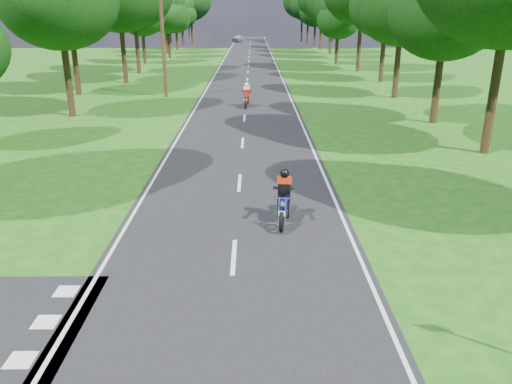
{
  "coord_description": "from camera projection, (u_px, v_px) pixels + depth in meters",
  "views": [
    {
      "loc": [
        0.51,
        -9.72,
        6.1
      ],
      "look_at": [
        0.6,
        4.0,
        1.1
      ],
      "focal_mm": 35.0,
      "sensor_mm": 36.0,
      "label": 1
    }
  ],
  "objects": [
    {
      "name": "telegraph_pole",
      "position": [
        163.0,
        40.0,
        36.1
      ],
      "size": [
        1.2,
        0.26,
        8.0
      ],
      "color": "#382616",
      "rests_on": "ground"
    },
    {
      "name": "main_road",
      "position": [
        248.0,
        66.0,
        58.19
      ],
      "size": [
        7.0,
        140.0,
        0.02
      ],
      "primitive_type": "cube",
      "color": "black",
      "rests_on": "ground"
    },
    {
      "name": "rider_near_blue",
      "position": [
        284.0,
        196.0,
        15.07
      ],
      "size": [
        0.88,
        1.99,
        1.61
      ],
      "primitive_type": null,
      "rotation": [
        0.0,
        0.0,
        -0.13
      ],
      "color": "#0E119A",
      "rests_on": "main_road"
    },
    {
      "name": "ground",
      "position": [
        231.0,
        299.0,
        11.22
      ],
      "size": [
        160.0,
        160.0,
        0.0
      ],
      "primitive_type": "plane",
      "color": "#154F12",
      "rests_on": "ground"
    },
    {
      "name": "rider_far_red",
      "position": [
        246.0,
        95.0,
        33.22
      ],
      "size": [
        0.77,
        1.94,
        1.58
      ],
      "primitive_type": null,
      "rotation": [
        0.0,
        0.0,
        -0.07
      ],
      "color": "maroon",
      "rests_on": "main_road"
    },
    {
      "name": "road_markings",
      "position": [
        247.0,
        68.0,
        56.43
      ],
      "size": [
        7.4,
        140.0,
        0.01
      ],
      "color": "silver",
      "rests_on": "main_road"
    },
    {
      "name": "distant_car",
      "position": [
        238.0,
        38.0,
        105.18
      ],
      "size": [
        2.54,
        3.98,
        1.26
      ],
      "primitive_type": "imported",
      "rotation": [
        0.0,
        0.0,
        -0.31
      ],
      "color": "silver",
      "rests_on": "main_road"
    }
  ]
}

